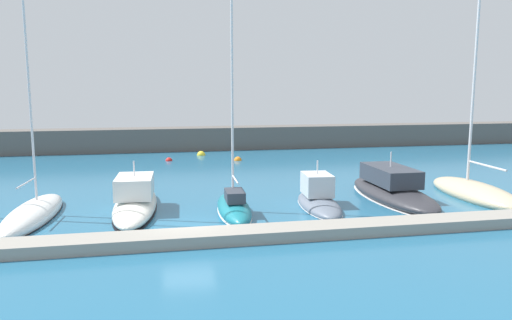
{
  "coord_description": "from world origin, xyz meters",
  "views": [
    {
      "loc": [
        -1.21,
        -22.75,
        6.81
      ],
      "look_at": [
        4.13,
        4.01,
        2.65
      ],
      "focal_mm": 34.12,
      "sensor_mm": 36.0,
      "label": 1
    }
  ],
  "objects": [
    {
      "name": "motorboat_ivory_fourth",
      "position": [
        -2.63,
        4.27,
        0.52
      ],
      "size": [
        2.65,
        9.47,
        3.03
      ],
      "rotation": [
        0.0,
        0.0,
        1.53
      ],
      "color": "silver",
      "rests_on": "ground_plane"
    },
    {
      "name": "motorboat_charcoal_seventh",
      "position": [
        12.63,
        4.13,
        0.54
      ],
      "size": [
        3.13,
        9.58,
        3.12
      ],
      "rotation": [
        0.0,
        0.0,
        1.57
      ],
      "color": "#2D2D33",
      "rests_on": "ground_plane"
    },
    {
      "name": "sailboat_white_third",
      "position": [
        -7.76,
        3.55,
        0.27
      ],
      "size": [
        2.62,
        8.3,
        16.5
      ],
      "rotation": [
        0.0,
        0.0,
        1.5
      ],
      "color": "white",
      "rests_on": "ground_plane"
    },
    {
      "name": "motorboat_slate_sixth",
      "position": [
        7.58,
        3.08,
        0.4
      ],
      "size": [
        2.53,
        6.28,
        2.95
      ],
      "rotation": [
        0.0,
        0.0,
        1.5
      ],
      "color": "slate",
      "rests_on": "ground_plane"
    },
    {
      "name": "sailboat_teal_fifth",
      "position": [
        2.62,
        2.56,
        0.39
      ],
      "size": [
        1.91,
        6.45,
        13.29
      ],
      "rotation": [
        0.0,
        0.0,
        1.54
      ],
      "color": "#19707F",
      "rests_on": "ground_plane"
    },
    {
      "name": "dock_pier",
      "position": [
        0.0,
        -2.19,
        0.26
      ],
      "size": [
        43.69,
        1.61,
        0.52
      ],
      "primitive_type": "cube",
      "color": "gray",
      "rests_on": "ground_plane"
    },
    {
      "name": "breakwater_seawall",
      "position": [
        0.0,
        29.72,
        1.21
      ],
      "size": [
        108.0,
        3.02,
        2.41
      ],
      "primitive_type": "cube",
      "color": "#5B5651",
      "rests_on": "ground_plane"
    },
    {
      "name": "mooring_buoy_yellow",
      "position": [
        2.8,
        25.29,
        0.0
      ],
      "size": [
        0.83,
        0.83,
        0.83
      ],
      "primitive_type": "sphere",
      "color": "yellow",
      "rests_on": "ground_plane"
    },
    {
      "name": "ground_plane",
      "position": [
        0.0,
        0.0,
        0.0
      ],
      "size": [
        120.0,
        120.0,
        0.0
      ],
      "primitive_type": "plane",
      "color": "#236084"
    },
    {
      "name": "mooring_buoy_orange",
      "position": [
        5.83,
        21.17,
        0.0
      ],
      "size": [
        0.72,
        0.72,
        0.72
      ],
      "primitive_type": "sphere",
      "color": "orange",
      "rests_on": "ground_plane"
    },
    {
      "name": "sailboat_sand_eighth",
      "position": [
        17.91,
        3.61,
        0.34
      ],
      "size": [
        3.27,
        8.63,
        16.45
      ],
      "rotation": [
        0.0,
        0.0,
        1.53
      ],
      "color": "beige",
      "rests_on": "ground_plane"
    },
    {
      "name": "mooring_buoy_red",
      "position": [
        -0.44,
        22.18,
        0.0
      ],
      "size": [
        0.62,
        0.62,
        0.62
      ],
      "primitive_type": "sphere",
      "color": "red",
      "rests_on": "ground_plane"
    }
  ]
}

